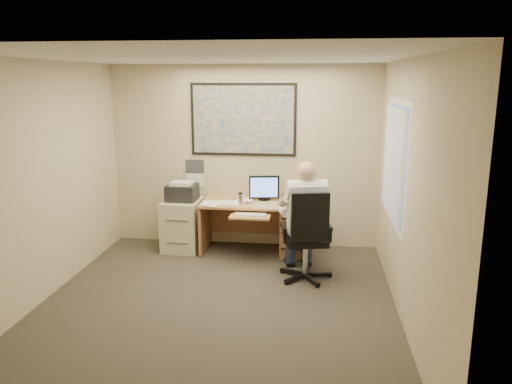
# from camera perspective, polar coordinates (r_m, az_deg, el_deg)

# --- Properties ---
(room_shell) EXTENTS (4.00, 4.50, 2.70)m
(room_shell) POSITION_cam_1_polar(r_m,az_deg,el_deg) (5.28, -4.84, 0.32)
(room_shell) COLOR #36312A
(room_shell) RESTS_ON ground
(desk) EXTENTS (1.60, 0.97, 1.10)m
(desk) POSITION_cam_1_polar(r_m,az_deg,el_deg) (7.26, 2.83, -3.58)
(desk) COLOR tan
(desk) RESTS_ON ground
(world_map) EXTENTS (1.56, 0.03, 1.06)m
(world_map) POSITION_cam_1_polar(r_m,az_deg,el_deg) (7.38, -1.47, 8.26)
(world_map) COLOR #1E4C93
(world_map) RESTS_ON room_shell
(wall_calendar) EXTENTS (0.28, 0.01, 0.42)m
(wall_calendar) POSITION_cam_1_polar(r_m,az_deg,el_deg) (7.64, -7.00, 2.12)
(wall_calendar) COLOR white
(wall_calendar) RESTS_ON room_shell
(window_blinds) EXTENTS (0.06, 1.40, 1.30)m
(window_blinds) POSITION_cam_1_polar(r_m,az_deg,el_deg) (6.00, 15.55, 3.34)
(window_blinds) COLOR beige
(window_blinds) RESTS_ON room_shell
(filing_cabinet) EXTENTS (0.56, 0.66, 1.03)m
(filing_cabinet) POSITION_cam_1_polar(r_m,az_deg,el_deg) (7.48, -8.33, -3.19)
(filing_cabinet) COLOR beige
(filing_cabinet) RESTS_ON ground
(office_chair) EXTENTS (0.83, 0.83, 1.17)m
(office_chair) POSITION_cam_1_polar(r_m,az_deg,el_deg) (6.33, 5.54, -7.06)
(office_chair) COLOR black
(office_chair) RESTS_ON ground
(person) EXTENTS (0.81, 1.01, 1.50)m
(person) POSITION_cam_1_polar(r_m,az_deg,el_deg) (6.28, 5.74, -3.31)
(person) COLOR silver
(person) RESTS_ON office_chair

